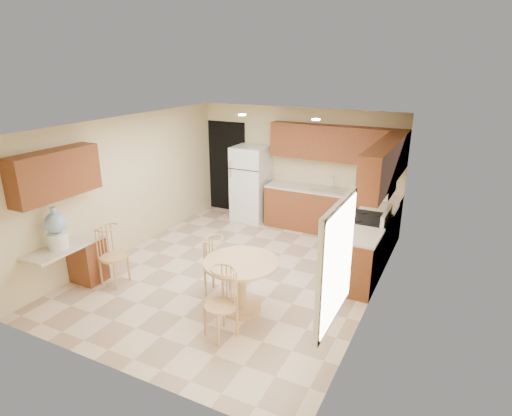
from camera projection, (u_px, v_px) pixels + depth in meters
The scene contains 30 objects.
floor at pixel (236, 272), 7.29m from camera, with size 5.50×5.50×0.00m, color beige.
ceiling at pixel (233, 124), 6.47m from camera, with size 4.50×5.50×0.02m, color white.
wall_back at pixel (297, 166), 9.20m from camera, with size 4.50×0.02×2.50m, color beige.
wall_front at pixel (108, 275), 4.56m from camera, with size 4.50×0.02×2.50m, color beige.
wall_left at pixel (128, 185), 7.84m from camera, with size 0.02×5.50×2.50m, color beige.
wall_right at pixel (376, 226), 5.93m from camera, with size 0.02×5.50×2.50m, color beige.
doorway at pixel (227, 167), 10.00m from camera, with size 0.90×0.02×2.10m, color black.
base_cab_back at pixel (330, 212), 8.85m from camera, with size 2.75×0.60×0.87m, color brown.
counter_back at pixel (331, 191), 8.70m from camera, with size 2.75×0.63×0.04m, color beige.
base_cab_right_a at pixel (377, 231), 7.89m from camera, with size 0.60×0.59×0.87m, color brown.
counter_right_a at pixel (379, 208), 7.74m from camera, with size 0.63×0.59×0.04m, color beige.
base_cab_right_b at pixel (357, 263), 6.66m from camera, with size 0.60×0.80×0.87m, color brown.
counter_right_b at pixel (359, 236), 6.51m from camera, with size 0.63×0.80×0.04m, color beige.
upper_cab_back at pixel (336, 143), 8.49m from camera, with size 2.75×0.33×0.70m, color brown.
upper_cab_right at pixel (385, 164), 6.82m from camera, with size 0.33×2.42×0.70m, color brown.
upper_cab_left at pixel (55, 174), 6.22m from camera, with size 0.33×1.40×0.70m, color brown.
sink at pixel (330, 190), 8.70m from camera, with size 0.78×0.44×0.01m, color silver.
range_hood at pixel (377, 190), 6.97m from camera, with size 0.50×0.76×0.14m, color silver.
desk_pedestal at pixel (88, 260), 6.91m from camera, with size 0.48×0.42×0.72m, color brown.
desk_top at pixel (65, 247), 6.46m from camera, with size 0.50×1.20×0.04m, color beige.
window at pixel (337, 263), 4.29m from camera, with size 0.06×1.12×1.30m.
can_light_a at pixel (242, 115), 7.70m from camera, with size 0.14×0.14×0.02m, color white.
can_light_b at pixel (316, 119), 7.11m from camera, with size 0.14×0.14×0.02m, color white.
refrigerator at pixel (251, 184), 9.45m from camera, with size 0.73×0.71×1.66m.
stove at pixel (367, 242), 7.32m from camera, with size 0.65×0.76×1.09m.
dining_table at pixel (241, 279), 6.02m from camera, with size 1.06×1.06×0.78m.
chair_table_a at pixel (214, 263), 6.38m from camera, with size 0.40×0.52×0.91m.
chair_table_b at pixel (216, 301), 5.35m from camera, with size 0.42×0.46×0.94m.
chair_desk at pixel (108, 252), 6.67m from camera, with size 0.42×0.55×0.96m.
water_crock at pixel (56, 230), 6.28m from camera, with size 0.31×0.31×0.64m.
Camera 1 is at (3.24, -5.68, 3.43)m, focal length 30.00 mm.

